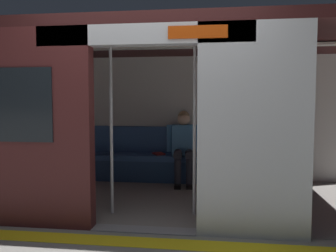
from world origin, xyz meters
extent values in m
plane|color=gray|center=(0.00, 0.00, 0.00)|extent=(60.00, 60.00, 0.00)
cube|color=yellow|center=(0.00, 0.30, 0.00)|extent=(8.00, 0.24, 0.01)
cube|color=silver|center=(-1.08, 0.02, 1.04)|extent=(1.08, 0.12, 2.07)
cube|color=black|center=(-1.08, 0.03, 1.29)|extent=(0.59, 0.02, 0.55)
cube|color=black|center=(1.47, 0.09, 1.29)|extent=(1.10, 0.02, 0.76)
cube|color=silver|center=(0.00, 0.00, 1.97)|extent=(2.16, 0.16, 0.20)
cube|color=#BF3F0C|center=(-0.54, 0.09, 1.97)|extent=(0.56, 0.02, 0.12)
cube|color=#351515|center=(0.00, -1.25, 2.13)|extent=(6.40, 2.67, 0.12)
cube|color=gray|center=(0.00, -1.25, 0.00)|extent=(6.08, 2.51, 0.01)
cube|color=silver|center=(0.00, -2.51, 1.04)|extent=(6.08, 0.10, 2.07)
cube|color=#38609E|center=(0.00, -2.45, 0.66)|extent=(3.52, 0.06, 0.45)
cube|color=white|center=(0.00, -1.25, 2.04)|extent=(4.48, 0.16, 0.03)
cube|color=gray|center=(0.00, 0.00, 0.01)|extent=(1.08, 0.19, 0.01)
cube|color=#38609E|center=(0.00, -2.23, 0.39)|extent=(2.84, 0.44, 0.09)
cube|color=navy|center=(0.00, -2.03, 0.17)|extent=(2.84, 0.04, 0.35)
cube|color=#4C8CC6|center=(-0.22, -2.21, 0.69)|extent=(0.40, 0.25, 0.50)
sphere|color=beige|center=(-0.22, -2.21, 1.03)|extent=(0.21, 0.21, 0.21)
sphere|color=#997F59|center=(-0.22, -2.22, 1.07)|extent=(0.19, 0.19, 0.19)
cylinder|color=#4C8CC6|center=(-0.45, -2.20, 0.72)|extent=(0.08, 0.08, 0.44)
cylinder|color=#4C8CC6|center=(0.01, -2.16, 0.72)|extent=(0.08, 0.08, 0.44)
cylinder|color=#2D2D38|center=(-0.32, -2.02, 0.49)|extent=(0.17, 0.41, 0.14)
cylinder|color=#2D2D38|center=(-0.14, -2.00, 0.49)|extent=(0.17, 0.41, 0.14)
cylinder|color=#2D2D38|center=(-0.34, -1.82, 0.24)|extent=(0.10, 0.10, 0.40)
cylinder|color=#2D2D38|center=(-0.16, -1.80, 0.24)|extent=(0.10, 0.10, 0.40)
cube|color=black|center=(-0.34, -1.77, 0.03)|extent=(0.12, 0.23, 0.06)
cube|color=black|center=(-0.16, -1.75, 0.03)|extent=(0.12, 0.23, 0.06)
cube|color=brown|center=(-0.65, -2.21, 0.52)|extent=(0.26, 0.14, 0.17)
cube|color=#472718|center=(-0.65, -2.13, 0.51)|extent=(0.02, 0.01, 0.14)
cube|color=#B22D2D|center=(0.20, -2.22, 0.45)|extent=(0.24, 0.27, 0.03)
cylinder|color=silver|center=(0.48, -0.48, 1.03)|extent=(0.04, 0.04, 2.05)
cylinder|color=silver|center=(-0.48, -0.57, 1.03)|extent=(0.04, 0.04, 2.05)
camera|label=1|loc=(-0.69, 3.39, 1.33)|focal=36.92mm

